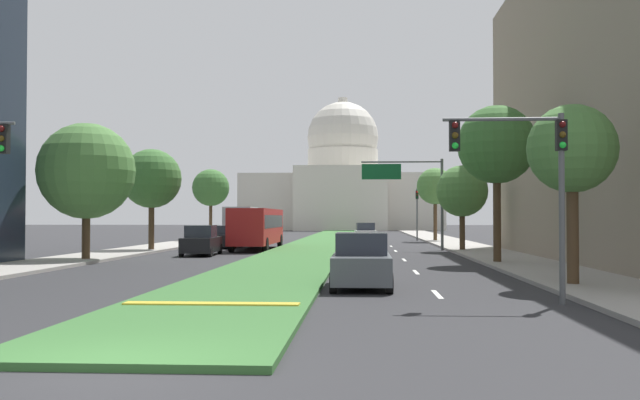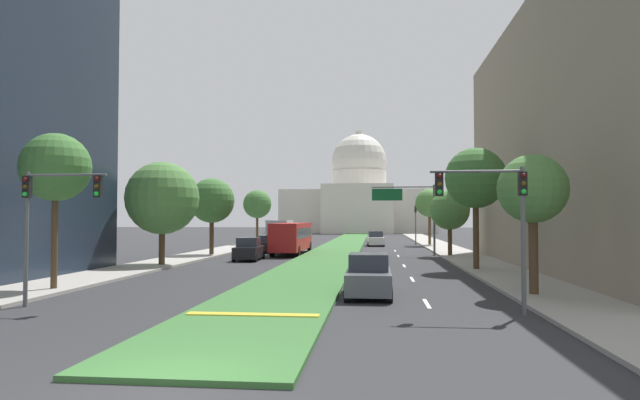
{
  "view_description": "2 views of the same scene",
  "coord_description": "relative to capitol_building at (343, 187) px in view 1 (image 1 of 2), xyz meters",
  "views": [
    {
      "loc": [
        3.87,
        -10.56,
        2.37
      ],
      "look_at": [
        0.64,
        42.17,
        3.65
      ],
      "focal_mm": 39.59,
      "sensor_mm": 36.0,
      "label": 1
    },
    {
      "loc": [
        4.13,
        -10.64,
        3.38
      ],
      "look_at": [
        -1.26,
        41.55,
        5.18
      ],
      "focal_mm": 30.38,
      "sensor_mm": 36.0,
      "label": 2
    }
  ],
  "objects": [
    {
      "name": "ground_plane",
      "position": [
        0.0,
        -61.2,
        -8.05
      ],
      "size": [
        272.67,
        272.67,
        0.0
      ],
      "primitive_type": "plane",
      "color": "#2B2B2D"
    },
    {
      "name": "grass_median",
      "position": [
        0.0,
        -67.4,
        -7.98
      ],
      "size": [
        5.01,
        111.55,
        0.14
      ],
      "primitive_type": "cube",
      "color": "#386B33",
      "rests_on": "ground_plane"
    },
    {
      "name": "median_curb_nose",
      "position": [
        0.0,
        -115.87,
        -7.89
      ],
      "size": [
        4.51,
        0.5,
        0.04
      ],
      "primitive_type": "cube",
      "color": "gold",
      "rests_on": "grass_median"
    },
    {
      "name": "lane_dashes_right",
      "position": [
        6.13,
        -94.05,
        -8.05
      ],
      "size": [
        0.16,
        37.92,
        0.01
      ],
      "color": "silver",
      "rests_on": "ground_plane"
    },
    {
      "name": "sidewalk_left",
      "position": [
        -11.76,
        -73.59,
        -7.98
      ],
      "size": [
        4.0,
        111.55,
        0.15
      ],
      "primitive_type": "cube",
      "color": "#9E9991",
      "rests_on": "ground_plane"
    },
    {
      "name": "sidewalk_right",
      "position": [
        11.76,
        -73.59,
        -7.98
      ],
      "size": [
        4.0,
        111.55,
        0.15
      ],
      "primitive_type": "cube",
      "color": "#9E9991",
      "rests_on": "ground_plane"
    },
    {
      "name": "capitol_building",
      "position": [
        0.0,
        0.0,
        0.0
      ],
      "size": [
        36.39,
        28.1,
        25.22
      ],
      "color": "beige",
      "rests_on": "ground_plane"
    },
    {
      "name": "traffic_light_near_right",
      "position": [
        8.42,
        -114.25,
        -4.26
      ],
      "size": [
        3.34,
        0.35,
        5.2
      ],
      "color": "#515456",
      "rests_on": "ground_plane"
    },
    {
      "name": "traffic_light_far_right",
      "position": [
        9.26,
        -62.83,
        -4.74
      ],
      "size": [
        0.28,
        0.35,
        5.2
      ],
      "color": "#515456",
      "rests_on": "ground_plane"
    },
    {
      "name": "overhead_guide_sign",
      "position": [
        7.27,
        -83.41,
        -3.39
      ],
      "size": [
        5.82,
        0.2,
        6.5
      ],
      "color": "#515456",
      "rests_on": "ground_plane"
    },
    {
      "name": "street_tree_right_near",
      "position": [
        10.87,
        -109.66,
        -3.44
      ],
      "size": [
        2.98,
        2.98,
        6.16
      ],
      "color": "#4C3823",
      "rests_on": "ground_plane"
    },
    {
      "name": "street_tree_left_mid",
      "position": [
        -10.9,
        -96.94,
        -3.23
      ],
      "size": [
        5.14,
        5.14,
        7.4
      ],
      "color": "#4C3823",
      "rests_on": "ground_plane"
    },
    {
      "name": "street_tree_right_mid",
      "position": [
        10.55,
        -98.07,
        -2.09
      ],
      "size": [
        3.93,
        3.93,
        7.96
      ],
      "color": "#4C3823",
      "rests_on": "ground_plane"
    },
    {
      "name": "street_tree_left_far",
      "position": [
        -10.64,
        -86.17,
        -3.06
      ],
      "size": [
        4.07,
        4.07,
        7.05
      ],
      "color": "#4C3823",
      "rests_on": "ground_plane"
    },
    {
      "name": "street_tree_right_far",
      "position": [
        10.63,
        -85.11,
        -3.93
      ],
      "size": [
        3.52,
        3.52,
        5.91
      ],
      "color": "#4C3823",
      "rests_on": "ground_plane"
    },
    {
      "name": "street_tree_left_distant",
      "position": [
        -10.93,
        -66.03,
        -2.85
      ],
      "size": [
        3.6,
        3.6,
        7.03
      ],
      "color": "#4C3823",
      "rests_on": "ground_plane"
    },
    {
      "name": "street_tree_right_distant",
      "position": [
        10.76,
        -65.77,
        -2.76
      ],
      "size": [
        3.5,
        3.5,
        7.08
      ],
      "color": "#4C3823",
      "rests_on": "ground_plane"
    },
    {
      "name": "sedan_lead_stopped",
      "position": [
        3.81,
        -110.08,
        -7.19
      ],
      "size": [
        1.97,
        4.34,
        1.84
      ],
      "color": "#4C5156",
      "rests_on": "ground_plane"
    },
    {
      "name": "sedan_midblock",
      "position": [
        -6.08,
        -90.85,
        -7.19
      ],
      "size": [
        2.08,
        4.57,
        1.86
      ],
      "color": "black",
      "rests_on": "ground_plane"
    },
    {
      "name": "sedan_distant",
      "position": [
        -6.52,
        -80.54,
        -7.24
      ],
      "size": [
        2.03,
        4.66,
        1.72
      ],
      "color": "black",
      "rests_on": "ground_plane"
    },
    {
      "name": "sedan_far_horizon",
      "position": [
        4.09,
        -66.62,
        -7.2
      ],
      "size": [
        2.21,
        4.39,
        1.82
      ],
      "color": "silver",
      "rests_on": "ground_plane"
    },
    {
      "name": "box_truck_delivery",
      "position": [
        -6.37,
        -74.33,
        -6.37
      ],
      "size": [
        2.4,
        6.4,
        3.2
      ],
      "color": "#BCBCC1",
      "rests_on": "ground_plane"
    },
    {
      "name": "city_bus",
      "position": [
        -3.81,
        -82.92,
        -6.28
      ],
      "size": [
        2.62,
        11.0,
        2.95
      ],
      "color": "#B21E1E",
      "rests_on": "ground_plane"
    }
  ]
}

